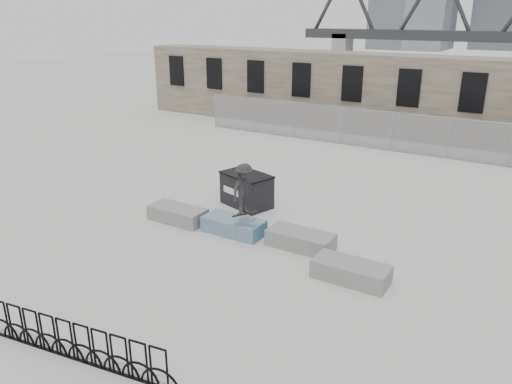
% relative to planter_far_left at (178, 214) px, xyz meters
% --- Properties ---
extents(ground, '(120.00, 120.00, 0.00)m').
position_rel_planter_far_left_xyz_m(ground, '(3.38, 0.27, -0.27)').
color(ground, beige).
rests_on(ground, ground).
extents(stone_wall, '(36.00, 2.58, 4.50)m').
position_rel_planter_far_left_xyz_m(stone_wall, '(3.38, 16.52, 1.98)').
color(stone_wall, '#635A49').
rests_on(stone_wall, ground).
extents(chainlink_fence, '(22.06, 0.06, 2.02)m').
position_rel_planter_far_left_xyz_m(chainlink_fence, '(3.38, 12.77, 0.76)').
color(chainlink_fence, gray).
rests_on(chainlink_fence, ground).
extents(planter_far_left, '(2.00, 0.90, 0.51)m').
position_rel_planter_far_left_xyz_m(planter_far_left, '(0.00, 0.00, 0.00)').
color(planter_far_left, gray).
rests_on(planter_far_left, ground).
extents(planter_center_left, '(2.00, 0.90, 0.51)m').
position_rel_planter_far_left_xyz_m(planter_center_left, '(2.17, 0.17, 0.00)').
color(planter_center_left, '#2C6285').
rests_on(planter_center_left, ground).
extents(planter_center_right, '(2.00, 0.90, 0.51)m').
position_rel_planter_far_left_xyz_m(planter_center_right, '(4.47, 0.36, 0.00)').
color(planter_center_right, gray).
rests_on(planter_center_right, ground).
extents(planter_offset, '(2.00, 0.90, 0.51)m').
position_rel_planter_far_left_xyz_m(planter_offset, '(6.48, -0.71, 0.00)').
color(planter_offset, gray).
rests_on(planter_offset, ground).
extents(dumpster, '(2.11, 1.63, 1.22)m').
position_rel_planter_far_left_xyz_m(dumpster, '(1.21, 2.46, 0.34)').
color(dumpster, black).
rests_on(dumpster, ground).
extents(bike_rack, '(4.90, 0.75, 0.90)m').
position_rel_planter_far_left_xyz_m(bike_rack, '(2.89, -6.70, 0.16)').
color(bike_rack, black).
rests_on(bike_rack, ground).
extents(skateboarder, '(0.79, 1.07, 1.73)m').
position_rel_planter_far_left_xyz_m(skateboarder, '(2.82, -0.20, 1.47)').
color(skateboarder, '#242427').
rests_on(skateboarder, ground).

